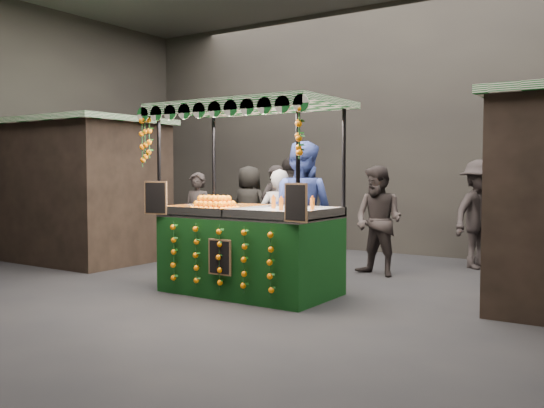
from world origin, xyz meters
The scene contains 12 objects.
ground centered at (0.00, 0.00, 0.00)m, with size 12.00×12.00×0.00m, color black.
market_hall centered at (0.00, 0.00, 3.38)m, with size 12.10×10.10×5.05m.
neighbour_stall_left centered at (-4.40, 1.00, 1.31)m, with size 3.00×2.20×2.60m.
juice_stall centered at (0.04, 0.19, 0.79)m, with size 2.64×1.55×2.56m.
vendor_grey centered at (-0.18, 1.29, 0.84)m, with size 0.72×0.60×1.68m.
vendor_blue centered at (0.22, 1.26, 1.04)m, with size 1.08×0.87×2.09m.
shopper_0 centered at (-2.25, 1.80, 0.81)m, with size 0.62×0.43×1.63m.
shopper_1 centered at (0.94, 2.43, 0.87)m, with size 0.97×0.82×1.74m.
shopper_2 centered at (-1.82, 4.22, 0.97)m, with size 1.17×0.56×1.94m.
shopper_3 centered at (2.09, 4.03, 0.92)m, with size 1.12×1.37×1.84m.
shopper_4 centered at (-2.53, 3.78, 0.88)m, with size 0.88×0.59×1.76m.
shopper_6 centered at (-1.85, 3.67, 0.88)m, with size 0.56×0.73×1.77m.
Camera 1 is at (4.71, -6.30, 1.65)m, focal length 39.49 mm.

